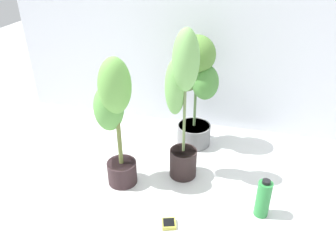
# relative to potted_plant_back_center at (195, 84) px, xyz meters

# --- Properties ---
(ground_plane) EXTENTS (8.00, 8.00, 0.00)m
(ground_plane) POSITION_rel_potted_plant_back_center_xyz_m (-0.03, -0.53, -0.51)
(ground_plane) COLOR silver
(ground_plane) RESTS_ON ground
(mylar_back_wall) EXTENTS (3.20, 0.01, 2.00)m
(mylar_back_wall) POSITION_rel_potted_plant_back_center_xyz_m (-0.03, 0.33, 0.49)
(mylar_back_wall) COLOR silver
(mylar_back_wall) RESTS_ON ground
(potted_plant_back_center) EXTENTS (0.44, 0.35, 0.87)m
(potted_plant_back_center) POSITION_rel_potted_plant_back_center_xyz_m (0.00, 0.00, 0.00)
(potted_plant_back_center) COLOR gray
(potted_plant_back_center) RESTS_ON ground
(potted_plant_center) EXTENTS (0.25, 0.21, 1.02)m
(potted_plant_center) POSITION_rel_potted_plant_back_center_xyz_m (-0.01, -0.41, 0.06)
(potted_plant_center) COLOR #2E2121
(potted_plant_center) RESTS_ON ground
(potted_plant_front_left) EXTENTS (0.30, 0.28, 0.88)m
(potted_plant_front_left) POSITION_rel_potted_plant_back_center_xyz_m (-0.39, -0.59, 0.00)
(potted_plant_front_left) COLOR #332224
(potted_plant_front_left) RESTS_ON ground
(hygrometer_box) EXTENTS (0.10, 0.10, 0.03)m
(hygrometer_box) POSITION_rel_potted_plant_back_center_xyz_m (0.04, -0.90, -0.50)
(hygrometer_box) COLOR gold
(hygrometer_box) RESTS_ON ground
(nutrient_bottle) EXTENTS (0.08, 0.08, 0.26)m
(nutrient_bottle) POSITION_rel_potted_plant_back_center_xyz_m (0.55, -0.67, -0.39)
(nutrient_bottle) COLOR #2D8B3F
(nutrient_bottle) RESTS_ON ground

